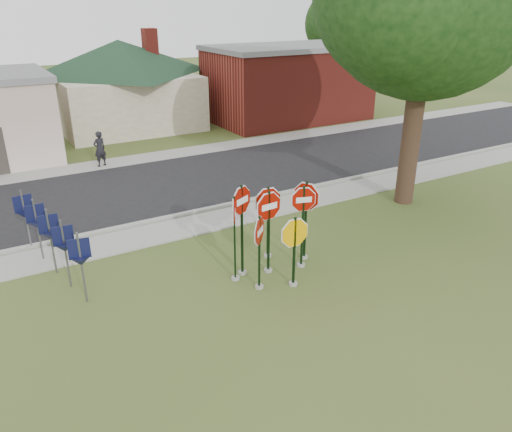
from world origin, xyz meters
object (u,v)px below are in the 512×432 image
stop_sign_yellow (294,243)px  pedestrian (100,149)px  stop_sign_center (269,220)px  stop_sign_left (259,243)px

stop_sign_yellow → pedestrian: bearing=97.4°
stop_sign_center → stop_sign_yellow: bearing=-79.0°
stop_sign_yellow → stop_sign_left: size_ratio=0.96×
pedestrian → stop_sign_center: bearing=78.1°
stop_sign_left → stop_sign_center: bearing=43.4°
stop_sign_center → stop_sign_left: 1.00m
stop_sign_left → pedestrian: 13.27m
stop_sign_yellow → stop_sign_left: stop_sign_left is taller
pedestrian → stop_sign_left: bearing=74.7°
stop_sign_yellow → stop_sign_left: bearing=158.9°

